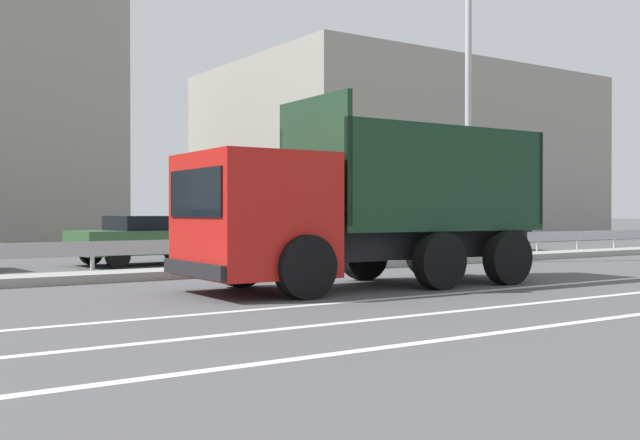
% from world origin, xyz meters
% --- Properties ---
extents(ground_plane, '(320.00, 320.00, 0.00)m').
position_xyz_m(ground_plane, '(0.00, 0.00, 0.00)').
color(ground_plane, '#4C4C4F').
extents(lane_strip_0, '(62.16, 0.16, 0.01)m').
position_xyz_m(lane_strip_0, '(-0.32, -3.77, 0.00)').
color(lane_strip_0, silver).
rests_on(lane_strip_0, ground_plane).
extents(lane_strip_1, '(62.16, 0.16, 0.01)m').
position_xyz_m(lane_strip_1, '(-0.32, -5.51, 0.00)').
color(lane_strip_1, silver).
rests_on(lane_strip_1, ground_plane).
extents(lane_strip_2, '(62.16, 0.16, 0.01)m').
position_xyz_m(lane_strip_2, '(-0.32, -7.15, 0.00)').
color(lane_strip_2, silver).
rests_on(lane_strip_2, ground_plane).
extents(median_island, '(34.19, 1.10, 0.18)m').
position_xyz_m(median_island, '(0.00, 1.95, 0.09)').
color(median_island, gray).
rests_on(median_island, ground_plane).
extents(median_guardrail, '(62.16, 0.09, 0.78)m').
position_xyz_m(median_guardrail, '(-0.00, 2.84, 0.57)').
color(median_guardrail, '#9EA0A5').
rests_on(median_guardrail, ground_plane).
extents(dump_truck, '(7.25, 2.82, 3.47)m').
position_xyz_m(dump_truck, '(-1.23, -1.94, 1.26)').
color(dump_truck, red).
rests_on(dump_truck, ground_plane).
extents(median_road_sign, '(0.84, 0.16, 2.34)m').
position_xyz_m(median_road_sign, '(2.28, 1.95, 1.27)').
color(median_road_sign, white).
rests_on(median_road_sign, ground_plane).
extents(street_lamp_1, '(0.71, 2.48, 10.94)m').
position_xyz_m(street_lamp_1, '(6.14, 1.69, 6.00)').
color(street_lamp_1, '#ADADB2').
rests_on(street_lamp_1, ground_plane).
extents(parked_car_4, '(4.06, 2.20, 1.31)m').
position_xyz_m(parked_car_4, '(-1.61, 6.10, 0.69)').
color(parked_car_4, '#335B33').
rests_on(parked_car_4, ground_plane).
extents(parked_car_5, '(5.02, 2.16, 1.43)m').
position_xyz_m(parked_car_5, '(4.72, 6.73, 0.73)').
color(parked_car_5, silver).
rests_on(parked_car_5, ground_plane).
extents(parked_car_6, '(4.17, 2.03, 1.54)m').
position_xyz_m(parked_car_6, '(10.95, 6.31, 0.76)').
color(parked_car_6, black).
rests_on(parked_car_6, ground_plane).
extents(background_building_2, '(20.82, 14.32, 9.46)m').
position_xyz_m(background_building_2, '(19.96, 21.12, 4.73)').
color(background_building_2, gray).
rests_on(background_building_2, ground_plane).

